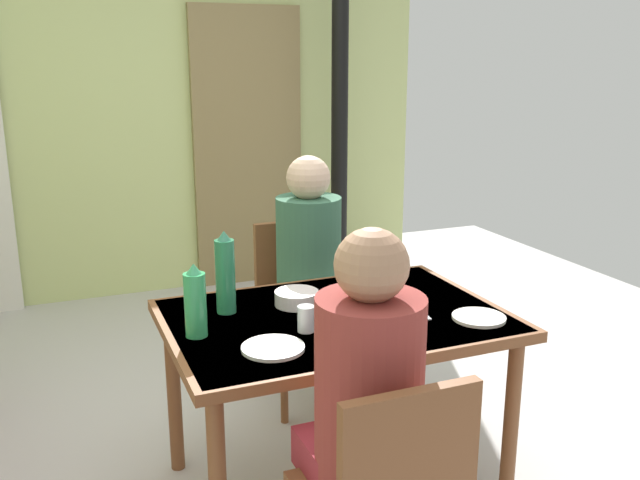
# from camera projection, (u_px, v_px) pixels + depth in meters

# --- Properties ---
(ground_plane) EXTENTS (6.59, 6.59, 0.00)m
(ground_plane) POSITION_uv_depth(u_px,v_px,m) (260.00, 473.00, 2.82)
(ground_plane) COLOR beige
(wall_back) EXTENTS (4.04, 0.10, 2.67)m
(wall_back) POSITION_uv_depth(u_px,v_px,m) (145.00, 104.00, 4.74)
(wall_back) COLOR #C5D385
(wall_back) RESTS_ON ground_plane
(door_wooden) EXTENTS (0.80, 0.05, 2.00)m
(door_wooden) POSITION_uv_depth(u_px,v_px,m) (248.00, 149.00, 5.01)
(door_wooden) COLOR olive
(door_wooden) RESTS_ON ground_plane
(stove_pipe_column) EXTENTS (0.12, 0.12, 2.67)m
(stove_pipe_column) POSITION_uv_depth(u_px,v_px,m) (340.00, 102.00, 4.91)
(stove_pipe_column) COLOR black
(stove_pipe_column) RESTS_ON ground_plane
(dining_table) EXTENTS (1.24, 0.86, 0.72)m
(dining_table) POSITION_uv_depth(u_px,v_px,m) (335.00, 334.00, 2.57)
(dining_table) COLOR brown
(dining_table) RESTS_ON ground_plane
(chair_far_diner) EXTENTS (0.40, 0.40, 0.87)m
(chair_far_diner) POSITION_uv_depth(u_px,v_px,m) (300.00, 300.00, 3.37)
(chair_far_diner) COLOR brown
(chair_far_diner) RESTS_ON ground_plane
(person_near_diner) EXTENTS (0.30, 0.37, 0.77)m
(person_near_diner) POSITION_uv_depth(u_px,v_px,m) (367.00, 382.00, 1.89)
(person_near_diner) COLOR maroon
(person_near_diner) RESTS_ON ground_plane
(person_far_diner) EXTENTS (0.30, 0.37, 0.77)m
(person_far_diner) POSITION_uv_depth(u_px,v_px,m) (310.00, 251.00, 3.17)
(person_far_diner) COLOR #386D44
(person_far_diner) RESTS_ON ground_plane
(water_bottle_green_near) EXTENTS (0.08, 0.08, 0.26)m
(water_bottle_green_near) POSITION_uv_depth(u_px,v_px,m) (195.00, 303.00, 2.33)
(water_bottle_green_near) COLOR #329F5D
(water_bottle_green_near) RESTS_ON dining_table
(water_bottle_green_far) EXTENTS (0.07, 0.07, 0.31)m
(water_bottle_green_far) POSITION_uv_depth(u_px,v_px,m) (225.00, 274.00, 2.54)
(water_bottle_green_far) COLOR #287A50
(water_bottle_green_far) RESTS_ON dining_table
(serving_bowl_center) EXTENTS (0.17, 0.17, 0.05)m
(serving_bowl_center) POSITION_uv_depth(u_px,v_px,m) (297.00, 298.00, 2.65)
(serving_bowl_center) COLOR silver
(serving_bowl_center) RESTS_ON dining_table
(dinner_plate_near_left) EXTENTS (0.21, 0.21, 0.01)m
(dinner_plate_near_left) POSITION_uv_depth(u_px,v_px,m) (273.00, 348.00, 2.25)
(dinner_plate_near_left) COLOR white
(dinner_plate_near_left) RESTS_ON dining_table
(dinner_plate_near_right) EXTENTS (0.20, 0.20, 0.01)m
(dinner_plate_near_right) POSITION_uv_depth(u_px,v_px,m) (479.00, 317.00, 2.51)
(dinner_plate_near_right) COLOR white
(dinner_plate_near_right) RESTS_ON dining_table
(drinking_glass_by_near_diner) EXTENTS (0.06, 0.06, 0.09)m
(drinking_glass_by_near_diner) POSITION_uv_depth(u_px,v_px,m) (306.00, 319.00, 2.39)
(drinking_glass_by_near_diner) COLOR silver
(drinking_glass_by_near_diner) RESTS_ON dining_table
(drinking_glass_by_far_diner) EXTENTS (0.06, 0.06, 0.10)m
(drinking_glass_by_far_diner) POSITION_uv_depth(u_px,v_px,m) (352.00, 287.00, 2.70)
(drinking_glass_by_far_diner) COLOR silver
(drinking_glass_by_far_diner) RESTS_ON dining_table
(cutlery_knife_near) EXTENTS (0.14, 0.09, 0.00)m
(cutlery_knife_near) POSITION_uv_depth(u_px,v_px,m) (404.00, 335.00, 2.36)
(cutlery_knife_near) COLOR silver
(cutlery_knife_near) RESTS_ON dining_table
(cutlery_fork_near) EXTENTS (0.04, 0.15, 0.00)m
(cutlery_fork_near) POSITION_uv_depth(u_px,v_px,m) (422.00, 312.00, 2.57)
(cutlery_fork_near) COLOR silver
(cutlery_fork_near) RESTS_ON dining_table
(cutlery_knife_far) EXTENTS (0.08, 0.14, 0.00)m
(cutlery_knife_far) POSITION_uv_depth(u_px,v_px,m) (393.00, 288.00, 2.85)
(cutlery_knife_far) COLOR silver
(cutlery_knife_far) RESTS_ON dining_table
(cutlery_fork_far) EXTENTS (0.12, 0.11, 0.00)m
(cutlery_fork_far) POSITION_uv_depth(u_px,v_px,m) (370.00, 313.00, 2.56)
(cutlery_fork_far) COLOR silver
(cutlery_fork_far) RESTS_ON dining_table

